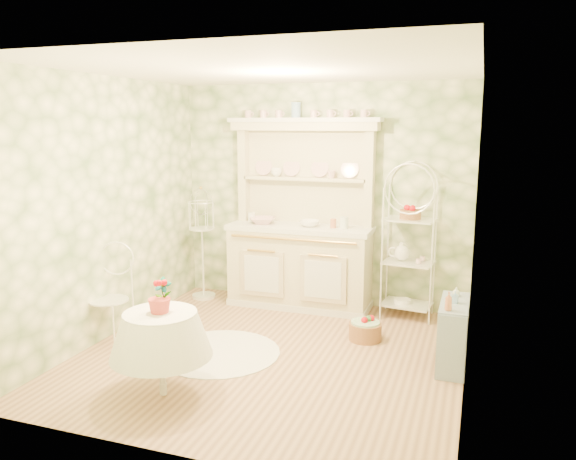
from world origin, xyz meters
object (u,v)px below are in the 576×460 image
(cafe_chair, at_px, (109,302))
(side_shelf, at_px, (453,333))
(bakers_rack, at_px, (409,237))
(kitchen_dresser, at_px, (300,215))
(floor_basket, at_px, (365,328))
(birdcage_stand, at_px, (202,241))
(round_table, at_px, (162,358))

(cafe_chair, bearing_deg, side_shelf, -13.64)
(side_shelf, bearing_deg, bakers_rack, 118.39)
(kitchen_dresser, distance_m, floor_basket, 1.65)
(cafe_chair, distance_m, floor_basket, 2.65)
(birdcage_stand, relative_size, floor_basket, 3.94)
(birdcage_stand, bearing_deg, cafe_chair, -96.85)
(birdcage_stand, bearing_deg, floor_basket, -18.39)
(birdcage_stand, bearing_deg, round_table, -69.79)
(bakers_rack, height_order, birdcage_stand, bakers_rack)
(side_shelf, distance_m, floor_basket, 0.98)
(bakers_rack, xyz_separation_m, side_shelf, (0.58, -1.24, -0.63))
(bakers_rack, bearing_deg, side_shelf, -57.73)
(side_shelf, xyz_separation_m, cafe_chair, (-3.36, -0.56, 0.12))
(side_shelf, bearing_deg, kitchen_dresser, 150.76)
(kitchen_dresser, distance_m, birdcage_stand, 1.34)
(floor_basket, bearing_deg, cafe_chair, -159.59)
(cafe_chair, height_order, birdcage_stand, birdcage_stand)
(side_shelf, distance_m, round_table, 2.63)
(bakers_rack, xyz_separation_m, floor_basket, (-0.31, -0.87, -0.82))
(kitchen_dresser, height_order, round_table, kitchen_dresser)
(cafe_chair, xyz_separation_m, floor_basket, (2.47, 0.92, -0.31))
(bakers_rack, relative_size, side_shelf, 2.57)
(kitchen_dresser, height_order, birdcage_stand, kitchen_dresser)
(floor_basket, bearing_deg, birdcage_stand, 161.61)
(kitchen_dresser, height_order, cafe_chair, kitchen_dresser)
(floor_basket, bearing_deg, kitchen_dresser, 139.61)
(bakers_rack, bearing_deg, birdcage_stand, -170.08)
(kitchen_dresser, relative_size, side_shelf, 3.11)
(round_table, xyz_separation_m, floor_basket, (1.35, 1.74, -0.20))
(bakers_rack, distance_m, cafe_chair, 3.35)
(side_shelf, xyz_separation_m, birdcage_stand, (-3.16, 1.12, 0.43))
(cafe_chair, bearing_deg, bakers_rack, 9.73)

